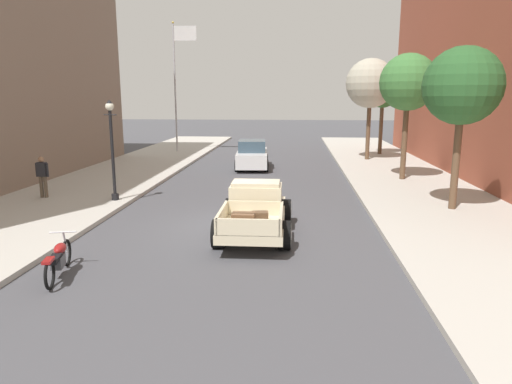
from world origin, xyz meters
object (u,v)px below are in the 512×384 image
object	(u,v)px
flagpole	(178,73)
motorcycle_parked	(58,259)
car_background_white	(252,155)
street_tree_nearest	(463,87)
hotrod_truck_cream	(256,208)
street_lamp_near	(112,143)
street_tree_second	(408,83)
street_tree_third	(370,84)
street_tree_farthest	(383,93)
pedestrian_sidewalk_left	(42,174)

from	to	relation	value
flagpole	motorcycle_parked	bearing A→B (deg)	-82.69
car_background_white	street_tree_nearest	world-z (taller)	street_tree_nearest
car_background_white	flagpole	size ratio (longest dim) A/B	0.48
hotrod_truck_cream	street_lamp_near	distance (m)	6.91
street_tree_second	street_tree_third	distance (m)	7.31
street_lamp_near	street_tree_third	distance (m)	17.63
street_tree_nearest	street_tree_farthest	xyz separation A→B (m)	(0.30, 16.39, -0.11)
street_lamp_near	flagpole	bearing A→B (deg)	95.24
car_background_white	street_lamp_near	size ratio (longest dim) A/B	1.14
car_background_white	flagpole	distance (m)	10.50
street_tree_nearest	street_tree_third	size ratio (longest dim) A/B	0.90
pedestrian_sidewalk_left	hotrod_truck_cream	bearing A→B (deg)	-22.14
motorcycle_parked	car_background_white	xyz separation A→B (m)	(2.94, 16.92, 0.33)
street_tree_second	street_tree_third	size ratio (longest dim) A/B	0.95
hotrod_truck_cream	motorcycle_parked	bearing A→B (deg)	-136.68
pedestrian_sidewalk_left	street_tree_third	bearing A→B (deg)	41.24
car_background_white	flagpole	bearing A→B (deg)	130.63
street_tree_third	street_lamp_near	bearing A→B (deg)	-131.75
street_lamp_near	street_tree_second	xyz separation A→B (m)	(12.24, 5.74, 2.36)
flagpole	street_tree_second	world-z (taller)	flagpole
motorcycle_parked	street_tree_nearest	bearing A→B (deg)	32.30
street_tree_second	motorcycle_parked	bearing A→B (deg)	-129.15
motorcycle_parked	street_tree_second	bearing A→B (deg)	50.85
car_background_white	pedestrian_sidewalk_left	world-z (taller)	pedestrian_sidewalk_left
pedestrian_sidewalk_left	street_tree_nearest	world-z (taller)	street_tree_nearest
street_tree_farthest	car_background_white	bearing A→B (deg)	-142.51
motorcycle_parked	car_background_white	size ratio (longest dim) A/B	0.47
street_lamp_near	street_tree_third	size ratio (longest dim) A/B	0.61
pedestrian_sidewalk_left	street_tree_nearest	xyz separation A→B (m)	(15.65, -0.57, 3.36)
hotrod_truck_cream	street_lamp_near	size ratio (longest dim) A/B	1.29
street_tree_third	street_tree_farthest	distance (m)	3.33
flagpole	street_tree_farthest	world-z (taller)	flagpole
street_lamp_near	street_tree_second	bearing A→B (deg)	25.13
street_lamp_near	street_tree_second	world-z (taller)	street_tree_second
hotrod_truck_cream	pedestrian_sidewalk_left	bearing A→B (deg)	157.86
flagpole	street_tree_nearest	distance (m)	22.11
flagpole	street_tree_third	xyz separation A→B (m)	(13.14, -3.53, -0.87)
pedestrian_sidewalk_left	street_lamp_near	xyz separation A→B (m)	(3.00, -0.20, 1.30)
street_tree_farthest	street_tree_nearest	bearing A→B (deg)	-91.05
street_tree_farthest	hotrod_truck_cream	bearing A→B (deg)	-110.24
flagpole	street_tree_nearest	bearing A→B (deg)	-50.05
pedestrian_sidewalk_left	motorcycle_parked	bearing A→B (deg)	-59.01
motorcycle_parked	street_tree_farthest	world-z (taller)	street_tree_farthest
flagpole	street_tree_third	size ratio (longest dim) A/B	1.45
motorcycle_parked	street_lamp_near	xyz separation A→B (m)	(-1.55, 7.39, 1.94)
hotrod_truck_cream	car_background_white	xyz separation A→B (m)	(-1.30, 12.92, 0.01)
motorcycle_parked	flagpole	size ratio (longest dim) A/B	0.23
flagpole	street_tree_second	xyz separation A→B (m)	(13.75, -10.80, -1.03)
hotrod_truck_cream	street_tree_farthest	bearing A→B (deg)	69.76
street_lamp_near	street_tree_second	size ratio (longest dim) A/B	0.65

